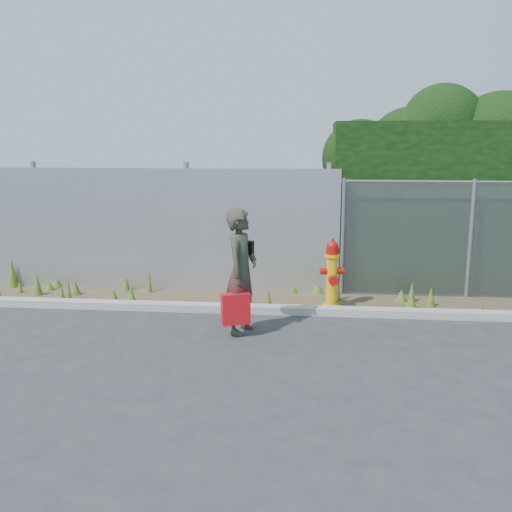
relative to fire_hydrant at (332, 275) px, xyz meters
The scene contains 8 objects.
ground 2.37m from the fire_hydrant, 111.65° to the right, with size 80.00×80.00×0.00m, color #313133.
curb 1.04m from the fire_hydrant, 158.00° to the right, with size 16.00×0.22×0.12m, color #A09D90.
weed_strip 1.32m from the fire_hydrant, 165.04° to the left, with size 16.00×1.32×0.55m.
corrugated_fence 4.22m from the fire_hydrant, 168.10° to the left, with size 8.50×0.21×2.30m.
fire_hydrant is the anchor object (origin of this frame).
woman 1.85m from the fire_hydrant, 136.08° to the right, with size 0.64×0.42×1.77m, color #0D5739.
red_tote_bag 2.04m from the fire_hydrant, 132.05° to the right, with size 0.39×0.14×0.51m.
black_shoulder_bag 1.78m from the fire_hydrant, 141.04° to the right, with size 0.27×0.11×0.20m.
Camera 1 is at (0.49, -6.82, 2.71)m, focal length 40.00 mm.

